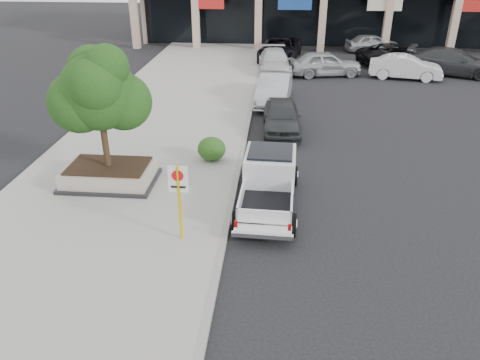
% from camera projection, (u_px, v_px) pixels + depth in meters
% --- Properties ---
extents(ground, '(120.00, 120.00, 0.00)m').
position_uv_depth(ground, '(277.00, 238.00, 13.71)').
color(ground, black).
rests_on(ground, ground).
extents(sidewalk, '(8.00, 52.00, 0.15)m').
position_uv_depth(sidewalk, '(147.00, 149.00, 19.43)').
color(sidewalk, gray).
rests_on(sidewalk, ground).
extents(curb, '(0.20, 52.00, 0.15)m').
position_uv_depth(curb, '(242.00, 153.00, 19.13)').
color(curb, gray).
rests_on(curb, ground).
extents(planter, '(3.20, 2.20, 0.68)m').
position_uv_depth(planter, '(110.00, 174.00, 16.45)').
color(planter, black).
rests_on(planter, sidewalk).
extents(planter_tree, '(2.90, 2.55, 4.00)m').
position_uv_depth(planter_tree, '(104.00, 91.00, 15.25)').
color(planter_tree, black).
rests_on(planter_tree, planter).
extents(no_parking_sign, '(0.55, 0.09, 2.30)m').
position_uv_depth(no_parking_sign, '(179.00, 193.00, 12.77)').
color(no_parking_sign, '#DCB00B').
rests_on(no_parking_sign, sidewalk).
extents(hedge, '(1.10, 0.99, 0.93)m').
position_uv_depth(hedge, '(212.00, 149.00, 18.10)').
color(hedge, '#123F14').
rests_on(hedge, sidewalk).
extents(pickup_truck, '(2.03, 5.11, 1.59)m').
position_uv_depth(pickup_truck, '(268.00, 184.00, 15.06)').
color(pickup_truck, silver).
rests_on(pickup_truck, ground).
extents(curb_car_a, '(1.84, 4.20, 1.41)m').
position_uv_depth(curb_car_a, '(282.00, 117.00, 21.24)').
color(curb_car_a, '#2C2E31').
rests_on(curb_car_a, ground).
extents(curb_car_b, '(2.00, 4.79, 1.54)m').
position_uv_depth(curb_car_b, '(274.00, 89.00, 25.02)').
color(curb_car_b, '#A5A7AD').
rests_on(curb_car_b, ground).
extents(curb_car_c, '(2.40, 5.09, 1.44)m').
position_uv_depth(curb_car_c, '(275.00, 61.00, 31.15)').
color(curb_car_c, silver).
rests_on(curb_car_c, ground).
extents(curb_car_d, '(3.41, 6.19, 1.64)m').
position_uv_depth(curb_car_d, '(280.00, 49.00, 34.24)').
color(curb_car_d, black).
rests_on(curb_car_d, ground).
extents(lot_car_a, '(4.92, 2.73, 1.58)m').
position_uv_depth(lot_car_a, '(325.00, 63.00, 30.27)').
color(lot_car_a, '#AEB2B7').
rests_on(lot_car_a, ground).
extents(lot_car_b, '(4.67, 2.36, 1.47)m').
position_uv_depth(lot_car_b, '(406.00, 67.00, 29.62)').
color(lot_car_b, silver).
rests_on(lot_car_b, ground).
extents(lot_car_c, '(6.19, 4.31, 1.66)m').
position_uv_depth(lot_car_c, '(453.00, 62.00, 30.50)').
color(lot_car_c, '#2F3134').
rests_on(lot_car_c, ground).
extents(lot_car_d, '(5.85, 3.91, 1.49)m').
position_uv_depth(lot_car_d, '(395.00, 55.00, 32.89)').
color(lot_car_d, black).
rests_on(lot_car_d, ground).
extents(lot_car_e, '(4.45, 2.59, 1.42)m').
position_uv_depth(lot_car_e, '(372.00, 43.00, 36.99)').
color(lot_car_e, '#A0A3A8').
rests_on(lot_car_e, ground).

